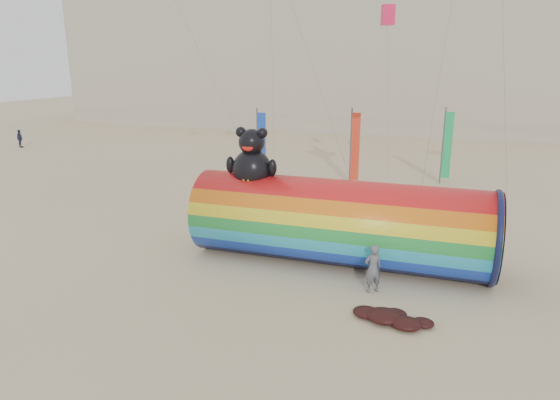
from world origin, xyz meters
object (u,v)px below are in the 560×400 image
(hotel_building, at_px, (299,43))
(kite_handler, at_px, (373,269))
(fabric_bundle, at_px, (391,317))
(windsock_assembly, at_px, (339,220))

(hotel_building, bearing_deg, kite_handler, -70.21)
(hotel_building, xyz_separation_m, fabric_bundle, (17.84, -49.08, -10.14))
(hotel_building, distance_m, fabric_bundle, 53.20)
(windsock_assembly, distance_m, fabric_bundle, 5.41)
(hotel_building, relative_size, windsock_assembly, 4.99)
(windsock_assembly, xyz_separation_m, fabric_bundle, (2.70, -4.37, -1.68))
(hotel_building, distance_m, windsock_assembly, 47.95)
(kite_handler, bearing_deg, fabric_bundle, 79.37)
(kite_handler, bearing_deg, windsock_assembly, -87.43)
(hotel_building, height_order, kite_handler, hotel_building)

